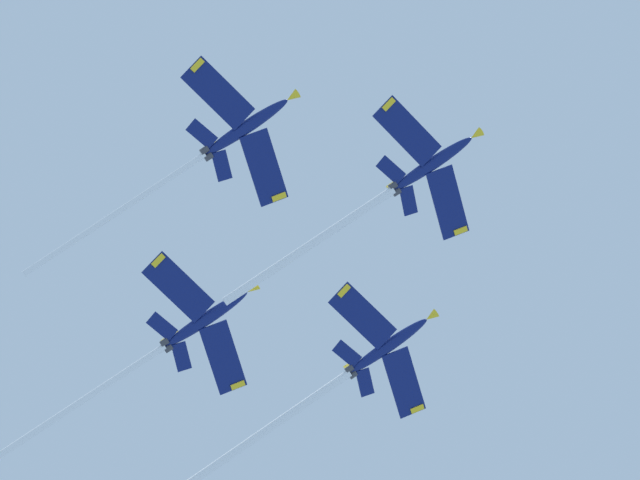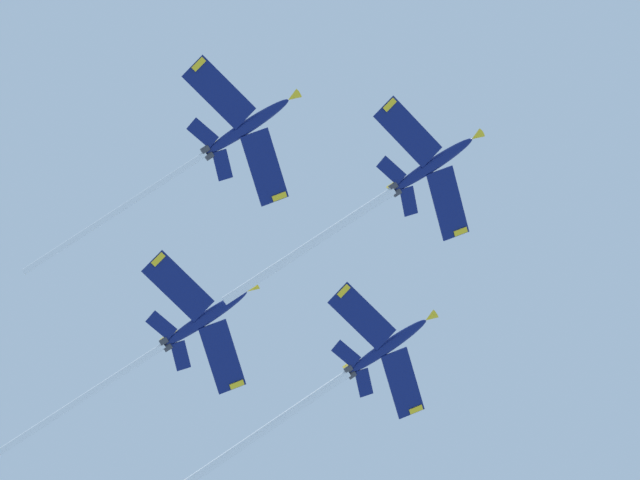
% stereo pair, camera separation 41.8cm
% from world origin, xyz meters
% --- Properties ---
extents(jet_lead, '(34.85, 20.63, 13.25)m').
position_xyz_m(jet_lead, '(-32.00, -7.51, 172.35)').
color(jet_lead, navy).
extents(jet_left_wing, '(41.59, 23.63, 15.10)m').
position_xyz_m(jet_left_wing, '(-21.07, -30.26, 167.41)').
color(jet_left_wing, navy).
extents(jet_right_wing, '(34.85, 20.77, 13.60)m').
position_xyz_m(jet_right_wing, '(-12.89, 2.73, 168.12)').
color(jet_right_wing, navy).
extents(jet_slot, '(40.35, 22.53, 15.15)m').
position_xyz_m(jet_slot, '(-2.17, -20.05, 162.83)').
color(jet_slot, navy).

